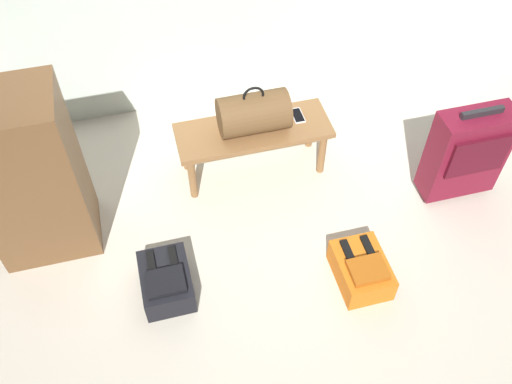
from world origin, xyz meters
TOP-DOWN VIEW (x-y plane):
  - ground_plane at (0.00, 0.00)m, footprint 6.60×6.60m
  - bench at (-0.21, 0.74)m, footprint 1.00×0.36m
  - duffel_bag_brown at (-0.21, 0.74)m, footprint 0.44×0.26m
  - cell_phone at (0.10, 0.79)m, footprint 0.07×0.14m
  - suitcase_upright_burgundy at (1.02, 0.22)m, footprint 0.47×0.22m
  - backpack_dark at (-0.93, -0.06)m, footprint 0.28×0.38m
  - backpack_orange at (0.18, -0.26)m, footprint 0.28×0.38m
  - side_cabinet at (-1.56, 0.51)m, footprint 0.56×0.44m

SIDE VIEW (x-z plane):
  - ground_plane at x=0.00m, z-range 0.00..0.00m
  - backpack_dark at x=-0.93m, z-range -0.01..0.20m
  - backpack_orange at x=0.18m, z-range -0.01..0.20m
  - bench at x=-0.21m, z-range 0.13..0.52m
  - suitcase_upright_burgundy at x=1.02m, z-range 0.01..0.73m
  - cell_phone at x=0.10m, z-range 0.38..0.39m
  - duffel_bag_brown at x=-0.21m, z-range 0.35..0.68m
  - side_cabinet at x=-1.56m, z-range 0.00..1.10m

